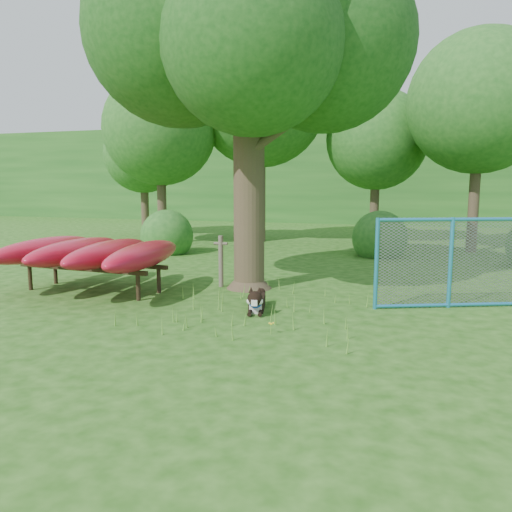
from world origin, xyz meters
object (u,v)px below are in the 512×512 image
(kayak_rack, at_px, (92,252))
(fence_section, at_px, (450,263))
(oak_tree, at_px, (247,23))
(husky_dog, at_px, (256,301))

(kayak_rack, height_order, fence_section, fence_section)
(oak_tree, xyz_separation_m, fence_section, (4.29, -0.60, -4.91))
(oak_tree, height_order, kayak_rack, oak_tree)
(kayak_rack, relative_size, husky_dog, 3.01)
(kayak_rack, distance_m, fence_section, 7.46)
(husky_dog, bearing_deg, fence_section, 9.04)
(kayak_rack, bearing_deg, husky_dog, -4.49)
(husky_dog, height_order, fence_section, fence_section)
(husky_dog, bearing_deg, oak_tree, 99.82)
(oak_tree, relative_size, kayak_rack, 2.41)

